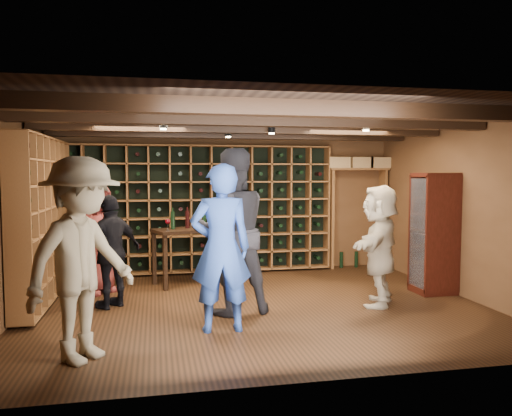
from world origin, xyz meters
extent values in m
plane|color=#341D0E|center=(0.00, 0.00, 0.00)|extent=(6.00, 6.00, 0.00)
plane|color=brown|center=(0.00, 2.50, 1.25)|extent=(6.00, 0.00, 6.00)
plane|color=brown|center=(0.00, -2.50, 1.25)|extent=(6.00, 0.00, 6.00)
plane|color=brown|center=(-3.00, 0.00, 1.25)|extent=(0.00, 5.00, 5.00)
plane|color=brown|center=(3.00, 0.00, 1.25)|extent=(0.00, 5.00, 5.00)
plane|color=black|center=(0.00, 0.00, 2.50)|extent=(6.00, 6.00, 0.00)
cube|color=black|center=(0.00, -1.60, 2.42)|extent=(5.90, 0.18, 0.16)
cube|color=black|center=(0.00, -0.50, 2.42)|extent=(5.90, 0.18, 0.16)
cube|color=black|center=(0.00, 0.60, 2.42)|extent=(5.90, 0.18, 0.16)
cube|color=black|center=(0.00, 1.70, 2.42)|extent=(5.90, 0.18, 0.16)
cylinder|color=black|center=(-1.20, 0.00, 2.39)|extent=(0.10, 0.10, 0.10)
cylinder|color=black|center=(0.30, 0.40, 2.39)|extent=(0.10, 0.10, 0.10)
cylinder|color=black|center=(1.40, -0.30, 2.39)|extent=(0.10, 0.10, 0.10)
cylinder|color=black|center=(-0.20, 1.20, 2.39)|extent=(0.10, 0.10, 0.10)
cube|color=brown|center=(-0.52, 2.33, 1.15)|extent=(4.65, 0.30, 2.20)
cube|color=black|center=(-0.52, 2.33, 1.15)|extent=(4.56, 0.02, 2.16)
cube|color=brown|center=(-2.83, 0.82, 1.15)|extent=(0.30, 2.65, 2.20)
cube|color=black|center=(-2.83, 0.82, 1.15)|extent=(0.29, 0.02, 2.16)
cube|color=brown|center=(2.40, 2.32, 1.85)|extent=(1.15, 0.32, 0.04)
cube|color=brown|center=(2.92, 2.32, 0.93)|extent=(0.05, 0.28, 1.85)
cube|color=brown|center=(1.88, 2.32, 0.93)|extent=(0.05, 0.28, 1.85)
cube|color=tan|center=(2.00, 2.32, 1.97)|extent=(0.40, 0.30, 0.20)
cube|color=tan|center=(2.45, 2.32, 1.97)|extent=(0.40, 0.30, 0.20)
cube|color=tan|center=(2.80, 2.32, 1.97)|extent=(0.40, 0.30, 0.20)
cube|color=#39110B|center=(2.72, 0.20, 0.05)|extent=(0.55, 0.50, 0.10)
cube|color=#39110B|center=(2.72, 0.20, 0.90)|extent=(0.55, 0.50, 1.70)
cube|color=white|center=(2.46, 0.20, 0.90)|extent=(0.01, 0.46, 1.60)
cube|color=#39110B|center=(2.72, 0.20, 0.90)|extent=(0.50, 0.44, 0.02)
sphere|color=#59260C|center=(2.70, 0.20, 1.00)|extent=(0.18, 0.18, 0.18)
imported|color=navy|center=(-0.60, -0.97, 0.94)|extent=(0.69, 0.45, 1.88)
imported|color=black|center=(-0.38, -0.27, 1.04)|extent=(1.13, 0.94, 2.08)
imported|color=maroon|center=(-2.17, 1.18, 0.81)|extent=(0.93, 0.93, 1.63)
imported|color=black|center=(-1.88, 0.30, 0.75)|extent=(0.90, 0.85, 1.49)
imported|color=#83785B|center=(-2.00, -1.59, 0.96)|extent=(1.34, 1.42, 1.93)
imported|color=tan|center=(1.63, -0.27, 0.81)|extent=(1.21, 1.53, 1.62)
cube|color=black|center=(-0.75, 1.53, 0.87)|extent=(1.31, 0.96, 0.05)
cube|color=black|center=(-1.18, 1.11, 0.42)|extent=(0.08, 0.08, 0.85)
cube|color=black|center=(-0.16, 1.48, 0.42)|extent=(0.08, 0.08, 0.85)
cube|color=black|center=(-1.35, 1.58, 0.42)|extent=(0.08, 0.08, 0.85)
cube|color=black|center=(-0.32, 1.94, 0.42)|extent=(0.08, 0.08, 0.85)
cylinder|color=black|center=(-1.05, 1.47, 1.03)|extent=(0.07, 0.07, 0.28)
cylinder|color=black|center=(-0.81, 1.56, 1.03)|extent=(0.07, 0.07, 0.28)
cylinder|color=black|center=(-0.53, 1.66, 1.03)|extent=(0.07, 0.07, 0.28)
camera|label=1|loc=(-1.31, -6.45, 1.77)|focal=35.00mm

